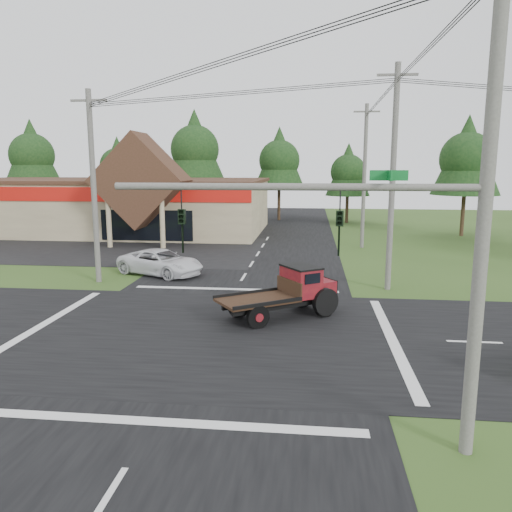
# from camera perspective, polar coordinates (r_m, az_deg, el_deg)

# --- Properties ---
(ground) EXTENTS (120.00, 120.00, 0.00)m
(ground) POSITION_cam_1_polar(r_m,az_deg,el_deg) (19.88, -5.36, -8.74)
(ground) COLOR #324E1C
(ground) RESTS_ON ground
(road_ns) EXTENTS (12.00, 120.00, 0.02)m
(road_ns) POSITION_cam_1_polar(r_m,az_deg,el_deg) (19.87, -5.36, -8.71)
(road_ns) COLOR black
(road_ns) RESTS_ON ground
(road_ew) EXTENTS (120.00, 12.00, 0.02)m
(road_ew) POSITION_cam_1_polar(r_m,az_deg,el_deg) (19.87, -5.36, -8.71)
(road_ew) COLOR black
(road_ew) RESTS_ON ground
(parking_apron) EXTENTS (28.00, 14.00, 0.02)m
(parking_apron) POSITION_cam_1_polar(r_m,az_deg,el_deg) (41.95, -19.01, 0.83)
(parking_apron) COLOR black
(parking_apron) RESTS_ON ground
(cvs_building) EXTENTS (30.40, 18.20, 9.19)m
(cvs_building) POSITION_cam_1_polar(r_m,az_deg,el_deg) (51.94, -15.95, 5.77)
(cvs_building) COLOR gray
(cvs_building) RESTS_ON ground
(traffic_signal_mast) EXTENTS (8.12, 0.24, 7.00)m
(traffic_signal_mast) POSITION_cam_1_polar(r_m,az_deg,el_deg) (11.25, 16.12, -0.50)
(traffic_signal_mast) COLOR #595651
(traffic_signal_mast) RESTS_ON ground
(utility_pole_nr) EXTENTS (2.00, 0.30, 11.00)m
(utility_pole_nr) POSITION_cam_1_polar(r_m,az_deg,el_deg) (11.51, 24.73, 5.30)
(utility_pole_nr) COLOR #595651
(utility_pole_nr) RESTS_ON ground
(utility_pole_nw) EXTENTS (2.00, 0.30, 10.50)m
(utility_pole_nw) POSITION_cam_1_polar(r_m,az_deg,el_deg) (28.97, -18.07, 7.63)
(utility_pole_nw) COLOR #595651
(utility_pole_nw) RESTS_ON ground
(utility_pole_ne) EXTENTS (2.00, 0.30, 11.50)m
(utility_pole_ne) POSITION_cam_1_polar(r_m,az_deg,el_deg) (26.73, 15.35, 8.67)
(utility_pole_ne) COLOR #595651
(utility_pole_ne) RESTS_ON ground
(utility_pole_n) EXTENTS (2.00, 0.30, 11.20)m
(utility_pole_n) POSITION_cam_1_polar(r_m,az_deg,el_deg) (40.62, 12.28, 8.98)
(utility_pole_n) COLOR #595651
(utility_pole_n) RESTS_ON ground
(tree_row_a) EXTENTS (6.72, 6.72, 12.12)m
(tree_row_a) POSITION_cam_1_polar(r_m,az_deg,el_deg) (67.54, -24.25, 10.68)
(tree_row_a) COLOR #332316
(tree_row_a) RESTS_ON ground
(tree_row_b) EXTENTS (5.60, 5.60, 10.10)m
(tree_row_b) POSITION_cam_1_polar(r_m,az_deg,el_deg) (64.95, -15.51, 10.07)
(tree_row_b) COLOR #332316
(tree_row_b) RESTS_ON ground
(tree_row_c) EXTENTS (7.28, 7.28, 13.13)m
(tree_row_c) POSITION_cam_1_polar(r_m,az_deg,el_deg) (61.04, -7.00, 12.27)
(tree_row_c) COLOR #332316
(tree_row_c) RESTS_ON ground
(tree_row_d) EXTENTS (6.16, 6.16, 11.11)m
(tree_row_d) POSITION_cam_1_polar(r_m,az_deg,el_deg) (60.53, 2.68, 11.08)
(tree_row_d) COLOR #332316
(tree_row_d) RESTS_ON ground
(tree_row_e) EXTENTS (5.04, 5.04, 9.09)m
(tree_row_e) POSITION_cam_1_polar(r_m,az_deg,el_deg) (58.55, 10.49, 9.63)
(tree_row_e) COLOR #332316
(tree_row_e) RESTS_ON ground
(tree_side_ne) EXTENTS (6.16, 6.16, 11.11)m
(tree_side_ne) POSITION_cam_1_polar(r_m,az_deg,el_deg) (50.43, 22.97, 10.47)
(tree_side_ne) COLOR #332316
(tree_side_ne) RESTS_ON ground
(antique_flatbed_truck) EXTENTS (5.52, 4.67, 2.22)m
(antique_flatbed_truck) POSITION_cam_1_polar(r_m,az_deg,el_deg) (21.45, 2.76, -4.19)
(antique_flatbed_truck) COLOR #510B15
(antique_flatbed_truck) RESTS_ON ground
(white_pickup) EXTENTS (5.96, 4.54, 1.50)m
(white_pickup) POSITION_cam_1_polar(r_m,az_deg,el_deg) (30.56, -10.84, -0.71)
(white_pickup) COLOR silver
(white_pickup) RESTS_ON ground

